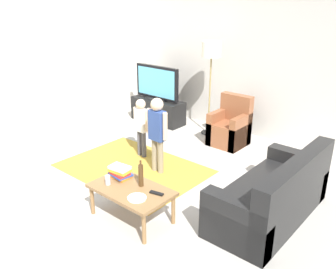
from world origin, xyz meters
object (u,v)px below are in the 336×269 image
bottle (141,175)px  plate (137,198)px  soda_can (108,180)px  tv_stand (158,111)px  child_center (157,129)px  coffee_table (131,192)px  book_stack (120,172)px  floor_lamp (211,54)px  child_near_tv (141,123)px  tv_remote (157,193)px  couch (276,198)px  armchair (231,128)px  tv (157,83)px

bottle → plate: bearing=-54.6°
soda_can → tv_stand: bearing=122.5°
child_center → coffee_table: bearing=-61.7°
book_stack → soda_can: size_ratio=2.38×
book_stack → plate: size_ratio=1.30×
book_stack → floor_lamp: bearing=103.0°
tv_stand → floor_lamp: 1.78m
child_near_tv → soda_can: 1.77m
bottle → book_stack: bearing=-176.8°
tv_remote → plate: plate is taller
plate → floor_lamp: bearing=110.9°
child_center → couch: bearing=-0.0°
tv_stand → coffee_table: 3.62m
armchair → soda_can: size_ratio=7.50×
child_near_tv → armchair: bearing=59.8°
tv_remote → child_near_tv: bearing=125.9°
couch → bottle: bearing=-141.4°
tv → child_center: tv is taller
bottle → plate: (0.17, -0.24, -0.14)m
book_stack → bottle: bearing=3.2°
tv_stand → book_stack: book_stack is taller
book_stack → tv_remote: size_ratio=1.68×
child_near_tv → child_center: bearing=-23.0°
tv_remote → child_center: bearing=118.1°
couch → book_stack: bearing=-147.5°
couch → armchair: (-1.68, 1.70, 0.01)m
tv_remote → coffee_table: bearing=-176.5°
coffee_table → bottle: bottle is taller
tv_remote → plate: bearing=-128.2°
child_center → soda_can: size_ratio=9.83×
tv_stand → coffee_table: tv_stand is taller
bottle → tv_remote: (0.27, -0.02, -0.13)m
couch → child_near_tv: 2.56m
tv_stand → book_stack: 3.36m
child_center → tv_stand: bearing=132.2°
armchair → tv_remote: 2.82m
couch → armchair: size_ratio=2.00×
tv_stand → tv_remote: tv_stand is taller
couch → coffee_table: couch is taller
couch → bottle: (-1.27, -1.02, 0.27)m
tv → soda_can: size_ratio=9.17×
tv_stand → child_near_tv: 1.82m
child_center → bottle: bearing=-56.9°
plate → child_near_tv: bearing=133.3°
child_near_tv → coffee_table: child_near_tv is taller
child_center → floor_lamp: bearing=101.0°
floor_lamp → tv_remote: 3.39m
soda_can → bottle: bearing=36.0°
couch → tv_remote: couch is taller
armchair → child_near_tv: child_near_tv is taller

